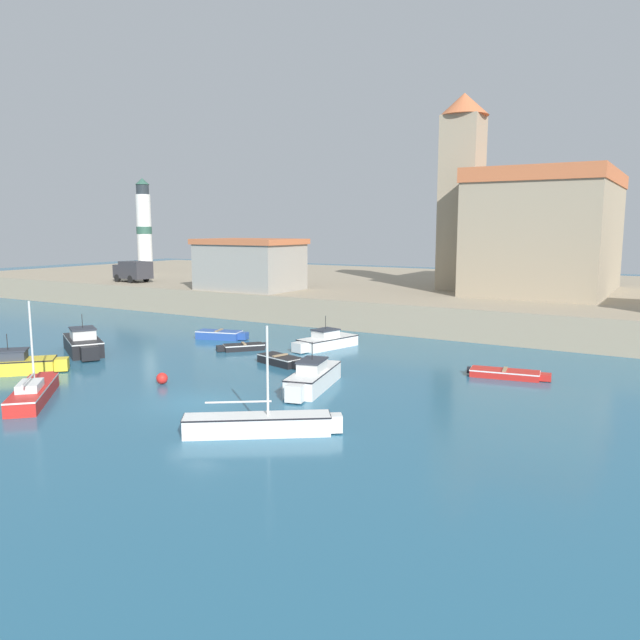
{
  "coord_description": "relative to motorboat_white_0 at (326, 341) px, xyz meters",
  "views": [
    {
      "loc": [
        19.35,
        -21.4,
        8.14
      ],
      "look_at": [
        -1.74,
        14.0,
        2.0
      ],
      "focal_mm": 35.0,
      "sensor_mm": 36.0,
      "label": 1
    }
  ],
  "objects": [
    {
      "name": "motorboat_white_0",
      "position": [
        0.0,
        0.0,
        0.0
      ],
      "size": [
        2.76,
        5.25,
        2.21
      ],
      "color": "white",
      "rests_on": "ground"
    },
    {
      "name": "motorboat_black_2",
      "position": [
        -12.75,
        -9.58,
        0.14
      ],
      "size": [
        5.84,
        4.33,
        2.58
      ],
      "color": "black",
      "rests_on": "ground"
    },
    {
      "name": "dinghy_black_6",
      "position": [
        0.33,
        -5.83,
        -0.21
      ],
      "size": [
        3.61,
        2.03,
        0.6
      ],
      "color": "black",
      "rests_on": "ground"
    },
    {
      "name": "motorboat_yellow_7",
      "position": [
        -11.54,
        -15.67,
        0.04
      ],
      "size": [
        5.17,
        5.19,
        2.28
      ],
      "color": "yellow",
      "rests_on": "ground"
    },
    {
      "name": "quay_seawall",
      "position": [
        1.63,
        27.03,
        0.7
      ],
      "size": [
        120.0,
        40.0,
        2.37
      ],
      "primitive_type": "cube",
      "color": "gray",
      "rests_on": "ground"
    },
    {
      "name": "dinghy_blue_5",
      "position": [
        -8.43,
        -0.9,
        -0.17
      ],
      "size": [
        3.96,
        2.16,
        0.68
      ],
      "color": "#284C9E",
      "rests_on": "ground"
    },
    {
      "name": "dinghy_red_3",
      "position": [
        12.75,
        -2.2,
        -0.26
      ],
      "size": [
        4.45,
        1.87,
        0.49
      ],
      "color": "red",
      "rests_on": "ground"
    },
    {
      "name": "church",
      "position": [
        8.9,
        22.59,
        7.6
      ],
      "size": [
        14.95,
        17.23,
        17.63
      ],
      "color": "gray",
      "rests_on": "quay_seawall"
    },
    {
      "name": "sailboat_red_9",
      "position": [
        -5.39,
        -18.31,
        -0.06
      ],
      "size": [
        5.1,
        5.24,
        4.71
      ],
      "color": "red",
      "rests_on": "ground"
    },
    {
      "name": "mooring_buoy",
      "position": [
        -2.44,
        -12.89,
        -0.19
      ],
      "size": [
        0.6,
        0.6,
        0.6
      ],
      "primitive_type": "sphere",
      "color": "red",
      "rests_on": "ground"
    },
    {
      "name": "harbor_shed_near_wharf",
      "position": [
        -14.37,
        10.61,
        4.26
      ],
      "size": [
        9.07,
        6.7,
        4.71
      ],
      "color": "gray",
      "rests_on": "quay_seawall"
    },
    {
      "name": "ground_plane",
      "position": [
        1.63,
        -14.6,
        -0.49
      ],
      "size": [
        200.0,
        200.0,
        0.0
      ],
      "primitive_type": "plane",
      "color": "#28607F"
    },
    {
      "name": "truck_on_quay",
      "position": [
        -29.98,
        10.69,
        3.1
      ],
      "size": [
        4.52,
        2.61,
        2.2
      ],
      "color": "#333338",
      "rests_on": "quay_seawall"
    },
    {
      "name": "sailboat_white_8",
      "position": [
        6.77,
        -16.8,
        -0.04
      ],
      "size": [
        5.61,
        4.36,
        4.37
      ],
      "color": "white",
      "rests_on": "ground"
    },
    {
      "name": "dinghy_black_1",
      "position": [
        -4.44,
        -3.48,
        -0.26
      ],
      "size": [
        2.73,
        2.94,
        0.48
      ],
      "color": "black",
      "rests_on": "ground"
    },
    {
      "name": "motorboat_white_4",
      "position": [
        4.87,
        -9.68,
        0.1
      ],
      "size": [
        2.65,
        5.85,
        2.43
      ],
      "color": "white",
      "rests_on": "ground"
    },
    {
      "name": "lighthouse",
      "position": [
        -38.37,
        20.5,
        7.59
      ],
      "size": [
        1.88,
        1.88,
        11.81
      ],
      "color": "silver",
      "rests_on": "quay_seawall"
    }
  ]
}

